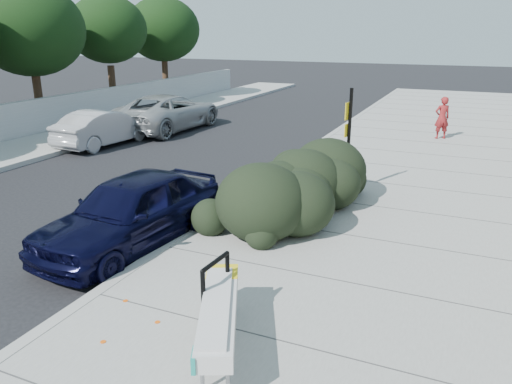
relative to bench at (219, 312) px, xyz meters
The scene contains 16 objects.
ground 3.57m from the bench, 135.46° to the left, with size 120.00×120.00×0.00m, color black.
sidewalk_near 8.10m from the bench, 67.41° to the left, with size 11.20×50.00×0.15m, color gray.
sidewalk_far 14.14m from the bench, 148.14° to the left, with size 3.00×50.00×0.15m, color gray.
curb_near 7.89m from the bench, 108.52° to the left, with size 0.22×50.00×0.17m, color #9E9E99.
curb_far 12.89m from the bench, 144.61° to the left, with size 0.22×50.00×0.17m, color #9E9E99.
tree_far_d 19.20m from the bench, 142.62° to the left, with size 4.60×4.60×6.16m.
tree_far_e 22.54m from the bench, 132.34° to the left, with size 4.00×4.00×5.90m.
tree_far_f 26.41m from the bench, 124.95° to the left, with size 4.40×4.40×6.07m.
bench is the anchor object (origin of this frame).
bike_rack 0.54m from the bench, 121.54° to the left, with size 0.11×0.70×1.03m.
sign_post 7.31m from the bench, 90.83° to the left, with size 0.14×0.30×2.68m.
hedge 5.50m from the bench, 100.48° to the left, with size 2.28×4.57×1.71m, color black.
sedan_navy 4.15m from the bench, 142.54° to the left, with size 1.75×4.35×1.48m, color black.
wagon_silver 13.95m from the bench, 135.78° to the left, with size 1.42×4.09×1.35m, color #A6A7AB.
suv_silver 16.35m from the bench, 125.48° to the left, with size 2.57×5.57×1.55m, color #9A9D9F.
pedestrian 15.45m from the bench, 84.02° to the left, with size 0.59×0.39×1.62m, color maroon.
Camera 1 is at (5.23, -7.47, 4.19)m, focal length 35.00 mm.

